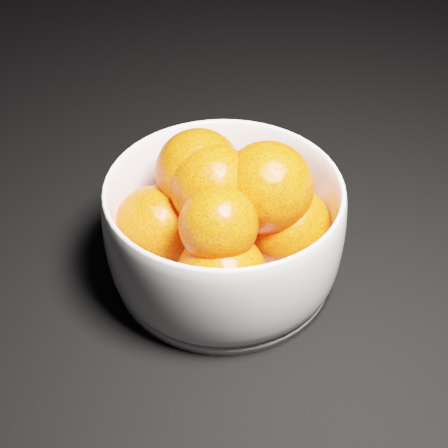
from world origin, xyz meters
TOP-DOWN VIEW (x-y plane):
  - bowl at (0.25, -0.22)m, footprint 0.19×0.19m
  - orange_pile at (0.25, -0.22)m, footprint 0.15×0.15m

SIDE VIEW (x-z plane):
  - bowl at x=0.25m, z-range 0.00..0.09m
  - orange_pile at x=0.25m, z-range 0.01..0.12m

